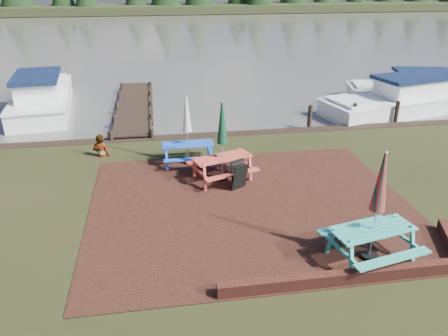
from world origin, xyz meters
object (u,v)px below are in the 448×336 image
jetty (134,106)px  boat_jetty (42,98)px  picnic_table_blue (188,140)px  picnic_table_teal (374,224)px  picnic_table_red (222,153)px  person (99,135)px  chalkboard (239,175)px  boat_near (397,102)px  boat_far (409,91)px

jetty → boat_jetty: bearing=167.1°
boat_jetty → picnic_table_blue: bearing=-57.9°
picnic_table_teal → boat_jetty: 17.39m
picnic_table_red → person: bearing=129.4°
chalkboard → boat_jetty: boat_jetty is taller
boat_jetty → person: boat_jetty is taller
chalkboard → picnic_table_red: bearing=90.8°
chalkboard → boat_jetty: size_ratio=0.11×
chalkboard → boat_near: bearing=8.7°
boat_near → picnic_table_blue: bearing=101.4°
picnic_table_teal → boat_far: (8.45, 12.88, -0.58)m
picnic_table_red → chalkboard: (0.41, -0.71, -0.45)m
picnic_table_red → boat_far: (11.16, 8.16, -0.54)m
picnic_table_blue → boat_near: size_ratio=0.32×
jetty → picnic_table_blue: bearing=-73.9°
picnic_table_red → boat_far: bearing=18.1°
chalkboard → person: (-4.40, 3.26, 0.38)m
chalkboard → person: bearing=114.5°
boat_far → picnic_table_blue: bearing=132.7°
picnic_table_teal → boat_jetty: size_ratio=0.35×
picnic_table_teal → chalkboard: 4.64m
picnic_table_blue → jetty: bearing=104.7°
boat_near → boat_far: boat_near is taller
picnic_table_red → jetty: picnic_table_red is taller
boat_near → person: bearing=91.9°
picnic_table_red → boat_near: picnic_table_red is taller
picnic_table_teal → jetty: 14.33m
jetty → person: (-1.02, -5.86, 0.71)m
picnic_table_teal → person: picnic_table_teal is taller
picnic_table_teal → picnic_table_blue: 7.16m
chalkboard → boat_far: (10.75, 8.88, -0.09)m
chalkboard → jetty: size_ratio=0.09×
boat_near → person: size_ratio=4.58×
picnic_table_teal → person: 9.88m
picnic_table_blue → boat_far: (12.13, 6.73, -0.49)m
boat_jetty → picnic_table_red: bearing=-58.6°
boat_jetty → boat_far: boat_jetty is taller
picnic_table_blue → picnic_table_teal: bearing=-60.5°
picnic_table_teal → picnic_table_red: picnic_table_teal is taller
chalkboard → boat_far: boat_far is taller
chalkboard → jetty: chalkboard is taller
picnic_table_red → person: picnic_table_red is taller
boat_near → boat_far: bearing=-55.6°
boat_far → person: 16.17m
picnic_table_red → picnic_table_blue: bearing=105.9°
picnic_table_teal → picnic_table_blue: picnic_table_teal is taller
picnic_table_blue → boat_near: 11.47m
picnic_table_red → picnic_table_blue: 1.73m
boat_far → picnic_table_red: bearing=139.8°
picnic_table_teal → jetty: size_ratio=0.29×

